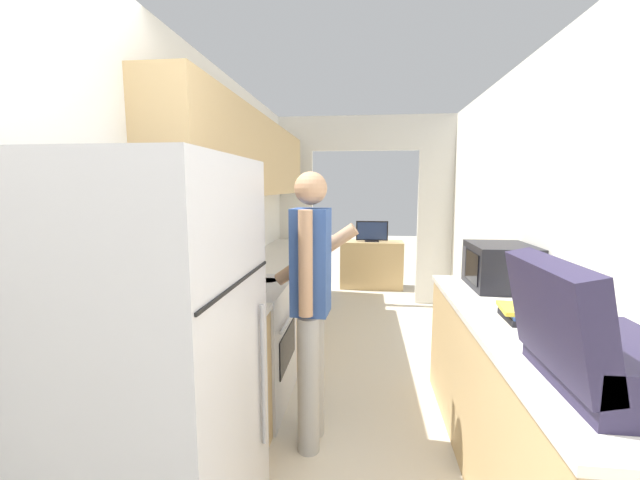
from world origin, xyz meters
name	(u,v)px	position (x,y,z in m)	size (l,w,h in m)	color
wall_left	(216,199)	(-1.11, 2.06, 1.48)	(0.38, 6.90, 2.50)	silver
wall_right	(566,242)	(1.18, 1.65, 1.25)	(0.06, 6.90, 2.50)	silver
wall_far_with_doorway	(365,199)	(0.00, 4.53, 1.42)	(2.71, 0.06, 2.50)	silver
counter_left	(277,301)	(-0.85, 2.94, 0.44)	(0.62, 3.28, 0.88)	tan
counter_right	(525,403)	(0.85, 1.26, 0.44)	(0.62, 2.15, 0.88)	tan
refrigerator	(159,370)	(-0.81, 0.62, 0.84)	(0.71, 0.82, 1.69)	#B7B7BC
range_oven	(245,344)	(-0.85, 1.84, 0.45)	(0.66, 0.78, 1.02)	#B7B7BC
person	(311,303)	(-0.31, 1.45, 0.89)	(0.53, 0.39, 1.66)	#9E9E9E
suitcase	(593,347)	(0.78, 0.59, 1.03)	(0.47, 0.57, 0.45)	#231E38
microwave	(500,266)	(0.94, 1.98, 1.03)	(0.40, 0.49, 0.30)	black
book_stack	(524,314)	(0.84, 1.29, 0.92)	(0.25, 0.29, 0.07)	black
tv_cabinet	(371,264)	(0.12, 5.32, 0.37)	(0.96, 0.42, 0.73)	tan
television	(372,232)	(0.12, 5.27, 0.89)	(0.49, 0.16, 0.32)	black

